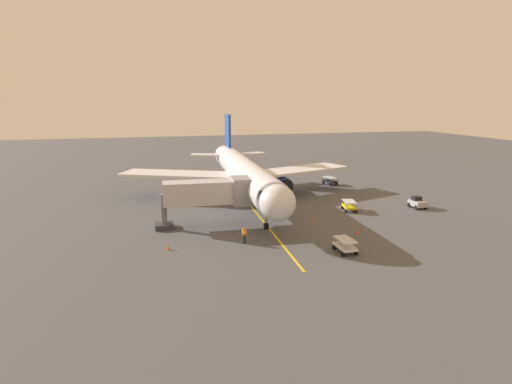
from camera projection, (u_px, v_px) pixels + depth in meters
ground_plane at (246, 200)px, 60.82m from camera, size 220.00×220.00×0.00m
apron_lead_in_line at (255, 212)px, 54.67m from camera, size 2.50×39.95×0.01m
airplane at (244, 173)px, 59.76m from camera, size 34.75×40.33×11.50m
jet_bridge at (214, 193)px, 47.94m from camera, size 11.47×3.48×5.40m
ground_crew_marshaller at (244, 235)px, 42.50m from camera, size 0.43×0.30×1.71m
tug_near_nose at (417, 203)px, 56.39m from camera, size 1.60×2.33×1.50m
baggage_cart_portside at (345, 245)px, 40.09m from camera, size 1.55×2.60×1.27m
baggage_cart_starboard_side at (349, 206)px, 54.99m from camera, size 2.04×2.85×1.27m
baggage_cart_rear_apron at (330, 181)px, 71.79m from camera, size 2.03×2.85×1.27m
safety_cone_nose_left at (313, 220)px, 50.00m from camera, size 0.32×0.32×0.55m
safety_cone_nose_right at (358, 231)px, 45.81m from camera, size 0.32×0.32×0.55m
safety_cone_wing_port at (168, 247)px, 40.77m from camera, size 0.32×0.32×0.55m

